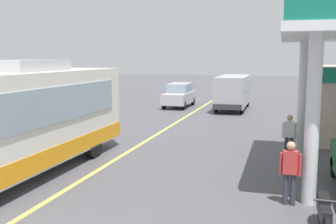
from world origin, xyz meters
name	(u,v)px	position (x,y,z in m)	size (l,w,h in m)	color
ground	(188,115)	(0.00, 20.00, 0.00)	(120.00, 120.00, 0.00)	#4C4C51
lane_divider_stripe	(167,128)	(0.00, 15.00, 0.00)	(0.16, 50.00, 0.01)	#D8CC4C
coach_bus_main	(9,126)	(-2.05, 4.93, 1.72)	(2.60, 11.04, 3.69)	silver
minibus_opposing_lane	(233,89)	(2.44, 23.75, 1.47)	(2.04, 6.13, 2.44)	#A5A5AD
motorcycle_parked_forecourt	(324,212)	(6.82, 3.74, 0.44)	(0.55, 1.80, 0.92)	black
pedestrian_near_pump	(290,170)	(6.13, 5.21, 0.93)	(0.55, 0.22, 1.66)	#33333F
pedestrian_by_shop	(289,134)	(6.17, 10.13, 0.93)	(0.55, 0.22, 1.66)	#33333F
car_trailing_behind_bus	(179,94)	(-1.68, 24.13, 1.01)	(1.70, 4.20, 1.82)	#B2B2B7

